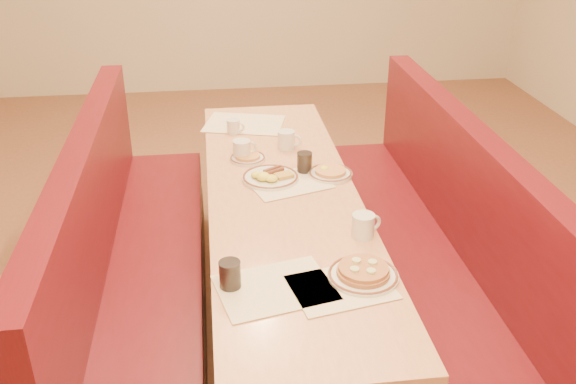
{
  "coord_description": "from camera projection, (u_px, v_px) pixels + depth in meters",
  "views": [
    {
      "loc": [
        -0.32,
        -2.64,
        2.11
      ],
      "look_at": [
        0.0,
        -0.17,
        0.85
      ],
      "focal_mm": 40.0,
      "sensor_mm": 36.0,
      "label": 1
    }
  ],
  "objects": [
    {
      "name": "ground",
      "position": [
        284.0,
        323.0,
        3.33
      ],
      "size": [
        8.0,
        8.0,
        0.0
      ],
      "primitive_type": "plane",
      "color": "#9E6647",
      "rests_on": "ground"
    },
    {
      "name": "diner_table",
      "position": [
        284.0,
        263.0,
        3.16
      ],
      "size": [
        0.7,
        2.5,
        0.75
      ],
      "color": "black",
      "rests_on": "ground"
    },
    {
      "name": "booth_left",
      "position": [
        133.0,
        275.0,
        3.08
      ],
      "size": [
        0.55,
        2.5,
        1.05
      ],
      "color": "#4C3326",
      "rests_on": "ground"
    },
    {
      "name": "booth_right",
      "position": [
        427.0,
        255.0,
        3.25
      ],
      "size": [
        0.55,
        2.5,
        1.05
      ],
      "color": "#4C3326",
      "rests_on": "ground"
    },
    {
      "name": "placemat_near_left",
      "position": [
        275.0,
        288.0,
        2.32
      ],
      "size": [
        0.46,
        0.39,
        0.0
      ],
      "primitive_type": "cube",
      "rotation": [
        0.0,
        0.0,
        0.22
      ],
      "color": "#F9E8C3",
      "rests_on": "diner_table"
    },
    {
      "name": "placemat_near_right",
      "position": [
        341.0,
        287.0,
        2.33
      ],
      "size": [
        0.41,
        0.34,
        0.0
      ],
      "primitive_type": "cube",
      "rotation": [
        0.0,
        0.0,
        0.2
      ],
      "color": "#F9E8C3",
      "rests_on": "diner_table"
    },
    {
      "name": "placemat_far_left",
      "position": [
        244.0,
        124.0,
        3.81
      ],
      "size": [
        0.52,
        0.44,
        0.0
      ],
      "primitive_type": "cube",
      "rotation": [
        0.0,
        0.0,
        -0.26
      ],
      "color": "#F9E8C3",
      "rests_on": "diner_table"
    },
    {
      "name": "placemat_far_right",
      "position": [
        289.0,
        183.0,
        3.1
      ],
      "size": [
        0.44,
        0.38,
        0.0
      ],
      "primitive_type": "cube",
      "rotation": [
        0.0,
        0.0,
        0.31
      ],
      "color": "#F9E8C3",
      "rests_on": "diner_table"
    },
    {
      "name": "pancake_plate",
      "position": [
        363.0,
        273.0,
        2.38
      ],
      "size": [
        0.27,
        0.27,
        0.06
      ],
      "rotation": [
        0.0,
        0.0,
        0.02
      ],
      "color": "silver",
      "rests_on": "diner_table"
    },
    {
      "name": "eggs_plate",
      "position": [
        270.0,
        177.0,
        3.13
      ],
      "size": [
        0.28,
        0.28,
        0.06
      ],
      "rotation": [
        0.0,
        0.0,
        0.36
      ],
      "color": "silver",
      "rests_on": "diner_table"
    },
    {
      "name": "extra_plate_mid",
      "position": [
        330.0,
        173.0,
        3.17
      ],
      "size": [
        0.22,
        0.22,
        0.04
      ],
      "rotation": [
        0.0,
        0.0,
        -0.37
      ],
      "color": "silver",
      "rests_on": "diner_table"
    },
    {
      "name": "extra_plate_far",
      "position": [
        247.0,
        158.0,
        3.34
      ],
      "size": [
        0.19,
        0.19,
        0.04
      ],
      "rotation": [
        0.0,
        0.0,
        0.26
      ],
      "color": "silver",
      "rests_on": "diner_table"
    },
    {
      "name": "coffee_mug_a",
      "position": [
        364.0,
        225.0,
        2.63
      ],
      "size": [
        0.13,
        0.09,
        0.1
      ],
      "rotation": [
        0.0,
        0.0,
        0.33
      ],
      "color": "silver",
      "rests_on": "diner_table"
    },
    {
      "name": "coffee_mug_b",
      "position": [
        242.0,
        149.0,
        3.34
      ],
      "size": [
        0.13,
        0.09,
        0.1
      ],
      "rotation": [
        0.0,
        0.0,
        0.34
      ],
      "color": "silver",
      "rests_on": "diner_table"
    },
    {
      "name": "coffee_mug_c",
      "position": [
        287.0,
        140.0,
        3.46
      ],
      "size": [
        0.13,
        0.09,
        0.1
      ],
      "rotation": [
        0.0,
        0.0,
        -0.33
      ],
      "color": "silver",
      "rests_on": "diner_table"
    },
    {
      "name": "coffee_mug_d",
      "position": [
        234.0,
        126.0,
        3.67
      ],
      "size": [
        0.1,
        0.07,
        0.08
      ],
      "rotation": [
        0.0,
        0.0,
        -0.38
      ],
      "color": "silver",
      "rests_on": "diner_table"
    },
    {
      "name": "soda_tumbler_near",
      "position": [
        230.0,
        275.0,
        2.31
      ],
      "size": [
        0.08,
        0.08,
        0.11
      ],
      "color": "black",
      "rests_on": "diner_table"
    },
    {
      "name": "soda_tumbler_mid",
      "position": [
        305.0,
        163.0,
        3.19
      ],
      "size": [
        0.08,
        0.08,
        0.1
      ],
      "color": "black",
      "rests_on": "diner_table"
    }
  ]
}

